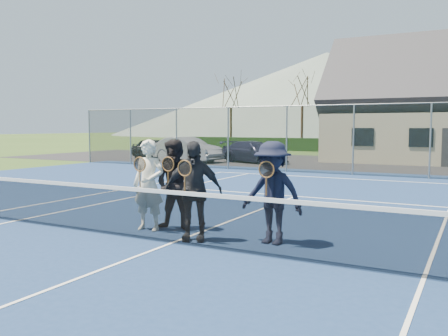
{
  "coord_description": "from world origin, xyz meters",
  "views": [
    {
      "loc": [
        4.7,
        -6.76,
        2.07
      ],
      "look_at": [
        0.24,
        1.5,
        1.25
      ],
      "focal_mm": 38.0,
      "sensor_mm": 36.0,
      "label": 1
    }
  ],
  "objects_px": {
    "tennis_net": "(171,214)",
    "player_d": "(272,193)",
    "car_c": "(254,152)",
    "player_c": "(193,191)",
    "player_b": "(176,185)",
    "car_a": "(155,149)",
    "player_a": "(149,185)",
    "car_b": "(187,149)"
  },
  "relations": [
    {
      "from": "car_b",
      "to": "player_c",
      "type": "xyz_separation_m",
      "value": [
        10.68,
        -16.37,
        0.19
      ]
    },
    {
      "from": "car_b",
      "to": "player_b",
      "type": "relative_size",
      "value": 2.47
    },
    {
      "from": "car_b",
      "to": "tennis_net",
      "type": "height_order",
      "value": "car_b"
    },
    {
      "from": "car_a",
      "to": "player_b",
      "type": "height_order",
      "value": "player_b"
    },
    {
      "from": "car_c",
      "to": "player_b",
      "type": "bearing_deg",
      "value": -141.69
    },
    {
      "from": "car_c",
      "to": "player_d",
      "type": "bearing_deg",
      "value": -135.77
    },
    {
      "from": "car_a",
      "to": "car_b",
      "type": "relative_size",
      "value": 0.88
    },
    {
      "from": "car_a",
      "to": "player_c",
      "type": "distance_m",
      "value": 21.95
    },
    {
      "from": "car_a",
      "to": "car_b",
      "type": "height_order",
      "value": "car_b"
    },
    {
      "from": "tennis_net",
      "to": "player_d",
      "type": "bearing_deg",
      "value": 28.4
    },
    {
      "from": "car_c",
      "to": "player_c",
      "type": "distance_m",
      "value": 18.7
    },
    {
      "from": "player_b",
      "to": "player_d",
      "type": "distance_m",
      "value": 2.13
    },
    {
      "from": "tennis_net",
      "to": "player_b",
      "type": "bearing_deg",
      "value": 119.5
    },
    {
      "from": "car_b",
      "to": "player_d",
      "type": "height_order",
      "value": "player_d"
    },
    {
      "from": "car_a",
      "to": "player_a",
      "type": "bearing_deg",
      "value": -121.98
    },
    {
      "from": "car_b",
      "to": "player_b",
      "type": "height_order",
      "value": "player_b"
    },
    {
      "from": "car_b",
      "to": "tennis_net",
      "type": "distance_m",
      "value": 19.78
    },
    {
      "from": "player_c",
      "to": "car_b",
      "type": "bearing_deg",
      "value": 123.1
    },
    {
      "from": "car_a",
      "to": "car_c",
      "type": "bearing_deg",
      "value": -66.44
    },
    {
      "from": "player_b",
      "to": "player_c",
      "type": "relative_size",
      "value": 1.0
    },
    {
      "from": "car_a",
      "to": "car_c",
      "type": "distance_m",
      "value": 6.84
    },
    {
      "from": "player_a",
      "to": "player_d",
      "type": "bearing_deg",
      "value": 3.05
    },
    {
      "from": "car_a",
      "to": "player_b",
      "type": "bearing_deg",
      "value": -120.51
    },
    {
      "from": "player_d",
      "to": "car_a",
      "type": "bearing_deg",
      "value": 131.82
    },
    {
      "from": "tennis_net",
      "to": "player_c",
      "type": "relative_size",
      "value": 6.49
    },
    {
      "from": "car_c",
      "to": "player_a",
      "type": "relative_size",
      "value": 2.38
    },
    {
      "from": "car_a",
      "to": "player_b",
      "type": "distance_m",
      "value": 21.01
    },
    {
      "from": "player_b",
      "to": "player_d",
      "type": "relative_size",
      "value": 1.0
    },
    {
      "from": "player_a",
      "to": "player_c",
      "type": "bearing_deg",
      "value": -13.75
    },
    {
      "from": "car_a",
      "to": "player_a",
      "type": "distance_m",
      "value": 20.97
    },
    {
      "from": "car_c",
      "to": "tennis_net",
      "type": "height_order",
      "value": "car_c"
    },
    {
      "from": "car_c",
      "to": "player_c",
      "type": "bearing_deg",
      "value": -140.1
    },
    {
      "from": "player_a",
      "to": "player_b",
      "type": "bearing_deg",
      "value": 32.7
    },
    {
      "from": "car_a",
      "to": "tennis_net",
      "type": "height_order",
      "value": "car_a"
    },
    {
      "from": "player_b",
      "to": "player_a",
      "type": "bearing_deg",
      "value": -147.3
    },
    {
      "from": "player_b",
      "to": "player_c",
      "type": "bearing_deg",
      "value": -37.65
    },
    {
      "from": "car_b",
      "to": "tennis_net",
      "type": "xyz_separation_m",
      "value": [
        10.47,
        -16.78,
        -0.19
      ]
    },
    {
      "from": "car_a",
      "to": "player_d",
      "type": "relative_size",
      "value": 2.16
    },
    {
      "from": "tennis_net",
      "to": "player_b",
      "type": "height_order",
      "value": "player_b"
    },
    {
      "from": "tennis_net",
      "to": "player_c",
      "type": "height_order",
      "value": "player_c"
    },
    {
      "from": "player_a",
      "to": "tennis_net",
      "type": "bearing_deg",
      "value": -34.71
    },
    {
      "from": "tennis_net",
      "to": "player_a",
      "type": "relative_size",
      "value": 6.49
    }
  ]
}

